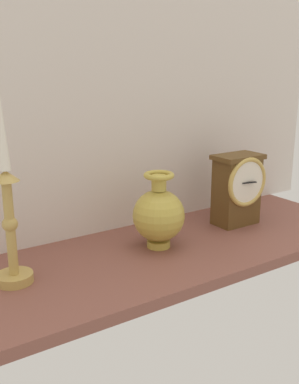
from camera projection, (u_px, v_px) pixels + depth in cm
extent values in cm
cube|color=brown|center=(179.00, 249.00, 105.18)|extent=(100.00, 36.00, 2.40)
cube|color=silver|center=(136.00, 98.00, 110.87)|extent=(120.00, 2.00, 65.00)
cube|color=brown|center=(236.00, 192.00, 116.74)|extent=(11.23, 6.90, 17.17)
cube|color=brown|center=(238.00, 157.00, 114.25)|extent=(12.58, 7.73, 1.20)
torus|color=tan|center=(248.00, 182.00, 112.73)|extent=(12.68, 1.15, 12.68)
cylinder|color=white|center=(248.00, 182.00, 112.65)|extent=(10.61, 0.40, 10.61)
cube|color=black|center=(249.00, 183.00, 112.41)|extent=(4.06, 1.58, 0.30)
cylinder|color=tan|center=(15.00, 278.00, 86.47)|extent=(7.07, 7.07, 1.80)
cylinder|color=tan|center=(10.00, 229.00, 83.75)|extent=(1.84, 1.84, 18.26)
sphere|color=tan|center=(10.00, 224.00, 83.50)|extent=(2.94, 2.94, 2.94)
cone|color=tan|center=(6.00, 176.00, 81.00)|extent=(4.89, 4.89, 2.00)
cone|color=white|center=(1.00, 122.00, 78.42)|extent=(2.16, 2.16, 17.06)
cylinder|color=gold|center=(159.00, 243.00, 103.52)|extent=(5.32, 5.32, 1.60)
sphere|color=gold|center=(159.00, 216.00, 101.70)|extent=(11.83, 11.83, 11.83)
cylinder|color=gold|center=(159.00, 183.00, 99.63)|extent=(3.31, 3.31, 3.41)
torus|color=gold|center=(159.00, 175.00, 99.17)|extent=(6.81, 6.81, 1.23)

